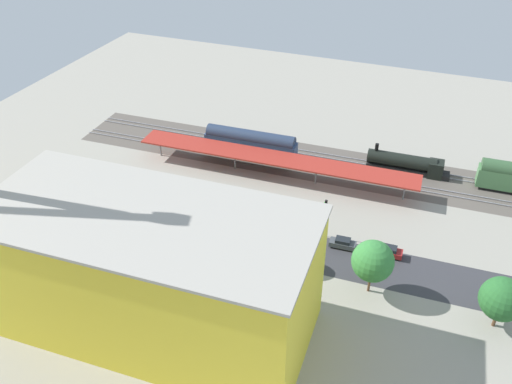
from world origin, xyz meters
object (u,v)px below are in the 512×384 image
at_px(parked_car_2, 298,234).
at_px(locomotive, 408,164).
at_px(parked_car_3, 256,224).
at_px(street_tree_5, 281,243).
at_px(parked_car_0, 389,252).
at_px(street_tree_3, 502,299).
at_px(platform_canopy_near, 275,158).
at_px(parked_car_1, 343,244).
at_px(freight_coach_far, 251,144).
at_px(construction_building, 151,273).
at_px(traffic_light, 325,213).
at_px(street_tree_4, 221,228).
at_px(box_truck_0, 108,228).
at_px(street_tree_2, 254,242).
at_px(street_tree_1, 373,261).
at_px(parked_car_4, 216,212).
at_px(street_tree_0, 201,224).

bearing_deg(parked_car_2, locomotive, -117.11).
xyz_separation_m(parked_car_3, street_tree_5, (-6.83, 7.57, 3.75)).
xyz_separation_m(parked_car_0, street_tree_3, (-15.69, 9.35, 4.15)).
xyz_separation_m(locomotive, parked_car_0, (-0.72, 26.49, -0.99)).
distance_m(platform_canopy_near, parked_car_2, 19.46).
bearing_deg(parked_car_3, parked_car_1, -179.87).
bearing_deg(freight_coach_far, locomotive, -168.76).
distance_m(platform_canopy_near, construction_building, 41.00).
bearing_deg(traffic_light, street_tree_4, 37.93).
distance_m(locomotive, parked_car_2, 30.57).
bearing_deg(box_truck_0, street_tree_2, -174.17).
height_order(parked_car_3, street_tree_5, street_tree_5).
distance_m(parked_car_0, street_tree_5, 17.61).
xyz_separation_m(street_tree_1, street_tree_5, (13.76, -0.64, -1.23)).
bearing_deg(street_tree_4, box_truck_0, 6.06).
height_order(box_truck_0, street_tree_4, street_tree_4).
xyz_separation_m(box_truck_0, street_tree_2, (-24.53, -2.50, 2.45)).
distance_m(parked_car_2, street_tree_1, 16.31).
bearing_deg(street_tree_3, construction_building, 19.98).
relative_size(platform_canopy_near, parked_car_3, 13.15).
height_order(parked_car_2, traffic_light, traffic_light).
bearing_deg(street_tree_3, street_tree_4, 0.13).
height_order(freight_coach_far, parked_car_2, freight_coach_far).
bearing_deg(freight_coach_far, street_tree_4, 102.96).
height_order(platform_canopy_near, parked_car_4, platform_canopy_near).
bearing_deg(street_tree_1, locomotive, -91.10).
xyz_separation_m(street_tree_1, street_tree_4, (22.98, 0.61, -0.19)).
xyz_separation_m(locomotive, street_tree_1, (0.68, 35.32, 3.90)).
relative_size(locomotive, street_tree_1, 1.83).
relative_size(freight_coach_far, street_tree_2, 3.12).
distance_m(parked_car_4, street_tree_2, 14.07).
xyz_separation_m(freight_coach_far, parked_car_4, (-1.64, 20.53, -2.56)).
relative_size(parked_car_1, street_tree_0, 0.56).
height_order(parked_car_2, street_tree_5, street_tree_5).
relative_size(street_tree_4, traffic_light, 1.14).
relative_size(street_tree_2, street_tree_3, 0.77).
relative_size(parked_car_1, construction_building, 0.10).
bearing_deg(street_tree_5, street_tree_1, 177.35).
xyz_separation_m(street_tree_0, street_tree_2, (-8.55, -0.29, -1.33)).
bearing_deg(parked_car_2, street_tree_2, 61.18).
height_order(parked_car_0, street_tree_4, street_tree_4).
bearing_deg(parked_car_4, traffic_light, -176.23).
height_order(parked_car_1, street_tree_4, street_tree_4).
relative_size(street_tree_0, traffic_light, 1.06).
bearing_deg(parked_car_2, construction_building, 62.87).
height_order(platform_canopy_near, freight_coach_far, freight_coach_far).
bearing_deg(freight_coach_far, street_tree_5, 119.36).
distance_m(parked_car_1, street_tree_5, 11.61).
height_order(locomotive, street_tree_4, street_tree_4).
bearing_deg(platform_canopy_near, parked_car_2, 120.88).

